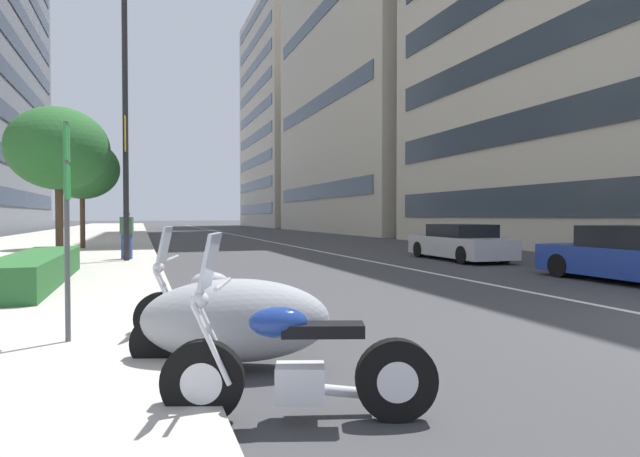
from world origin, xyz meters
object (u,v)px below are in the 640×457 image
Objects in this scene: motorcycle_under_tarp at (234,321)px; motorcycle_mid_row at (220,308)px; parking_sign_by_curb at (67,204)px; motorcycle_far_end_row at (295,366)px; pedestrian_on_plaza at (127,234)px; street_lamp_with_banners at (135,94)px; street_tree_far_plaza at (82,169)px; street_tree_near_plaza_corner at (58,149)px; car_mid_block_traffic at (459,243)px; car_following_behind at (637,256)px.

motorcycle_mid_row reaches higher than motorcycle_under_tarp.
motorcycle_mid_row is 2.18m from parking_sign_by_curb.
motorcycle_far_end_row is 14.82m from pedestrian_on_plaza.
motorcycle_far_end_row is 1.49m from motorcycle_under_tarp.
pedestrian_on_plaza is (0.65, 0.31, -4.65)m from street_lamp_with_banners.
street_lamp_with_banners reaches higher than street_tree_far_plaza.
street_tree_near_plaza_corner is (-0.96, 2.16, -2.02)m from street_lamp_with_banners.
street_tree_far_plaza is at bearing 16.89° from street_lamp_with_banners.
motorcycle_under_tarp is 14.67m from car_mid_block_traffic.
motorcycle_under_tarp is 0.46× the size of car_following_behind.
street_lamp_with_banners reaches higher than street_tree_near_plaza_corner.
street_tree_far_plaza is (16.82, 13.81, 3.16)m from car_following_behind.
motorcycle_mid_row is 0.46× the size of car_mid_block_traffic.
street_tree_near_plaza_corner reaches higher than pedestrian_on_plaza.
motorcycle_far_end_row is 3.60m from parking_sign_by_curb.
street_lamp_with_banners is 8.41m from street_tree_far_plaza.
car_following_behind is at bearing -134.93° from motorcycle_far_end_row.
street_tree_far_plaza reaches higher than car_following_behind.
motorcycle_far_end_row is 11.38m from car_following_behind.
motorcycle_under_tarp is 11.00m from car_following_behind.
motorcycle_far_end_row reaches higher than car_following_behind.
street_tree_far_plaza is (21.93, 3.64, 3.36)m from motorcycle_far_end_row.
motorcycle_mid_row is 10.62m from car_following_behind.
street_tree_far_plaza is at bearing 56.82° from car_mid_block_traffic.
car_mid_block_traffic is 1.86× the size of parking_sign_by_curb.
car_following_behind is 12.37m from parking_sign_by_curb.
motorcycle_under_tarp is 1.26× the size of pedestrian_on_plaza.
motorcycle_mid_row reaches higher than car_following_behind.
motorcycle_mid_row is 13.78m from car_mid_block_traffic.
car_following_behind is at bearing -117.33° from pedestrian_on_plaza.
pedestrian_on_plaza is at bearing -68.52° from motorcycle_mid_row.
motorcycle_under_tarp is 13.33m from pedestrian_on_plaza.
motorcycle_under_tarp is 1.23m from motorcycle_mid_row.
parking_sign_by_curb is at bearing -169.71° from pedestrian_on_plaza.
parking_sign_by_curb is at bearing -36.57° from motorcycle_far_end_row.
motorcycle_under_tarp is 0.42× the size of street_tree_far_plaza.
pedestrian_on_plaza is (13.26, 1.35, 0.47)m from motorcycle_under_tarp.
car_following_behind is at bearing -175.50° from car_mid_block_traffic.
street_lamp_with_banners is at bearing -66.01° from street_tree_near_plaza_corner.
car_mid_block_traffic is at bearing -91.15° from pedestrian_on_plaza.
parking_sign_by_curb reaches higher than motorcycle_mid_row.
motorcycle_mid_row is (1.23, -0.04, -0.08)m from motorcycle_under_tarp.
parking_sign_by_curb is 10.65m from street_tree_near_plaza_corner.
pedestrian_on_plaza is at bearing -66.96° from motorcycle_under_tarp.
car_following_behind is (5.11, -10.17, 0.21)m from motorcycle_far_end_row.
pedestrian_on_plaza reaches higher than motorcycle_mid_row.
motorcycle_mid_row is 0.43× the size of street_tree_far_plaza.
street_tree_far_plaza reaches higher than motorcycle_mid_row.
parking_sign_by_curb is at bearing 13.52° from motorcycle_mid_row.
pedestrian_on_plaza is at bearing -1.72° from parking_sign_by_curb.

